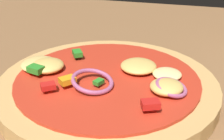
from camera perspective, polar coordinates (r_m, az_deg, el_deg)
The scene contains 2 objects.
dining_table at distance 0.36m, azimuth -4.17°, elevation -7.62°, with size 1.27×0.82×0.04m.
pizza at distance 0.35m, azimuth -0.88°, elevation -2.75°, with size 0.24×0.24×0.03m.
Camera 1 is at (0.10, -0.28, 0.22)m, focal length 51.91 mm.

